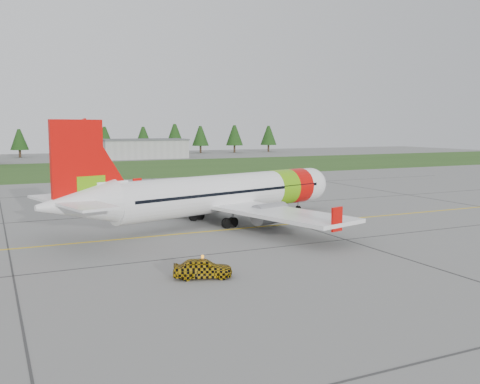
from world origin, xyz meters
TOP-DOWN VIEW (x-y plane):
  - ground at (0.00, 0.00)m, footprint 320.00×320.00m
  - aircraft at (3.86, 11.50)m, footprint 31.40×29.60m
  - follow_me_car at (-4.55, -5.35)m, footprint 1.63×1.77m
  - grass_strip at (0.00, 82.00)m, footprint 320.00×50.00m
  - taxi_guideline at (0.00, 8.00)m, footprint 120.00×0.25m
  - hangar_east at (25.00, 118.00)m, footprint 24.00×12.00m
  - treeline at (0.00, 138.00)m, footprint 160.00×8.00m

SIDE VIEW (x-z plane):
  - ground at x=0.00m, z-range 0.00..0.00m
  - taxi_guideline at x=0.00m, z-range 0.00..0.02m
  - grass_strip at x=0.00m, z-range 0.00..0.03m
  - follow_me_car at x=-4.55m, z-range 0.00..3.61m
  - hangar_east at x=25.00m, z-range 0.00..5.20m
  - aircraft at x=3.86m, z-range -2.06..7.66m
  - treeline at x=0.00m, z-range 0.00..10.00m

